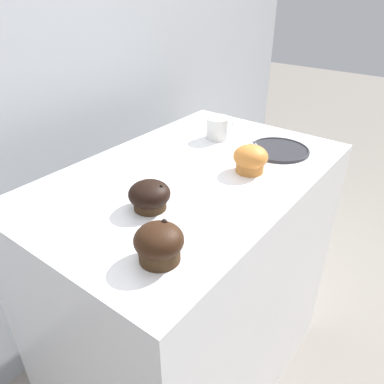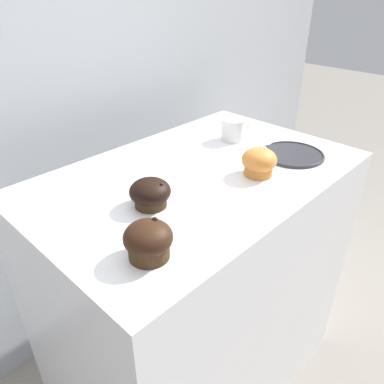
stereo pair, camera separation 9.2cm
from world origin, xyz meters
name	(u,v)px [view 1 (the left image)]	position (x,y,z in m)	size (l,w,h in m)	color
ground_plane	(191,368)	(0.00, 0.00, 0.00)	(12.00, 12.00, 0.00)	gray
wall_back	(67,136)	(0.00, 0.60, 0.90)	(3.20, 0.10, 1.80)	#B2B7BC
display_counter	(191,287)	(0.00, 0.00, 0.47)	(1.00, 0.64, 0.93)	white
muffin_front_center	(150,196)	(-0.22, -0.04, 0.97)	(0.10, 0.10, 0.07)	#392716
muffin_back_left	(250,159)	(0.11, -0.14, 0.97)	(0.10, 0.10, 0.08)	#CE7F38
muffin_back_right	(159,243)	(-0.35, -0.19, 0.97)	(0.10, 0.10, 0.08)	#3E2916
coffee_cup	(218,127)	(0.27, 0.09, 0.97)	(0.13, 0.08, 0.08)	white
serving_plate	(278,150)	(0.30, -0.14, 0.94)	(0.20, 0.20, 0.01)	#2D2D33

